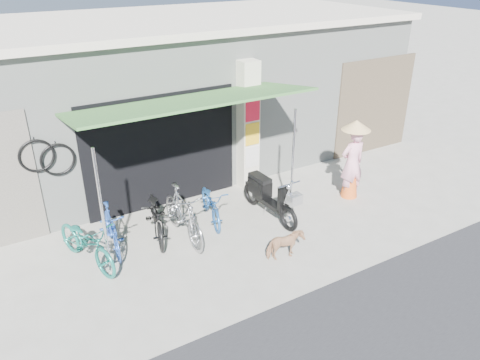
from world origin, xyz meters
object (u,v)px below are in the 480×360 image
bike_teal (86,242)px  nun (352,160)px  bike_blue (111,229)px  street_dog (285,245)px  bike_silver (183,214)px  moped (268,196)px  bike_navy (211,204)px  bike_black (157,215)px

bike_teal → nun: nun is taller
bike_teal → bike_blue: size_ratio=1.19×
street_dog → bike_blue: bearing=60.8°
bike_silver → nun: nun is taller
bike_teal → moped: moped is taller
nun → bike_blue: bearing=-2.1°
bike_navy → moped: bearing=-8.2°
nun → bike_teal: bearing=0.9°
bike_blue → bike_black: bearing=8.5°
bike_navy → bike_silver: bearing=-143.4°
bike_black → moped: (2.30, -0.48, 0.02)m
bike_silver → nun: bearing=-4.0°
bike_black → street_dog: bike_black is taller
bike_blue → bike_navy: bearing=6.1°
bike_silver → street_dog: bike_silver is taller
bike_black → bike_navy: (1.18, -0.03, -0.06)m
bike_teal → bike_navy: 2.62m
bike_silver → bike_teal: bearing=177.7°
bike_silver → street_dog: bearing=-49.7°
moped → nun: size_ratio=1.00×
bike_silver → moped: (1.90, -0.11, -0.06)m
bike_teal → bike_silver: (1.83, -0.09, 0.08)m
bike_blue → bike_navy: bike_blue is taller
street_dog → moped: 1.58m
bike_blue → nun: nun is taller
bike_black → nun: bearing=5.5°
street_dog → nun: nun is taller
bike_navy → street_dog: (0.53, -1.90, -0.11)m
bike_teal → bike_navy: bearing=-12.0°
bike_teal → street_dog: 3.55m
bike_black → moped: 2.35m
bike_blue → bike_teal: bearing=-149.3°
bike_navy → moped: moped is taller
bike_teal → bike_navy: size_ratio=1.16×
bike_silver → moped: bike_silver is taller
bike_navy → street_dog: size_ratio=2.21×
bike_black → bike_blue: bearing=-163.1°
street_dog → nun: 3.04m
bike_silver → bike_blue: bearing=166.5°
bike_black → moped: bearing=2.5°
bike_blue → bike_navy: size_ratio=0.98×
bike_teal → bike_silver: size_ratio=0.98×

